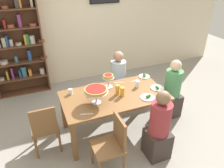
% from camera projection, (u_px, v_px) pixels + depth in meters
% --- Properties ---
extents(ground_plane, '(12.00, 12.00, 0.00)m').
position_uv_depth(ground_plane, '(114.00, 129.00, 3.84)').
color(ground_plane, gray).
extents(rear_partition, '(8.00, 0.12, 2.80)m').
position_uv_depth(rear_partition, '(78.00, 23.00, 4.93)').
color(rear_partition, beige).
rests_on(rear_partition, ground_plane).
extents(dining_table, '(1.71, 0.92, 0.74)m').
position_uv_depth(dining_table, '(114.00, 99.00, 3.52)').
color(dining_table, brown).
rests_on(dining_table, ground_plane).
extents(bookshelf, '(1.14, 0.30, 2.21)m').
position_uv_depth(bookshelf, '(15.00, 44.00, 4.44)').
color(bookshelf, brown).
rests_on(bookshelf, ground_plane).
extents(diner_near_right, '(0.34, 0.34, 1.15)m').
position_uv_depth(diner_near_right, '(159.00, 130.00, 3.11)').
color(diner_near_right, '#382D28').
rests_on(diner_near_right, ground_plane).
extents(diner_head_east, '(0.34, 0.34, 1.15)m').
position_uv_depth(diner_head_east, '(172.00, 93.00, 4.01)').
color(diner_head_east, '#382D28').
rests_on(diner_head_east, ground_plane).
extents(diner_far_right, '(0.34, 0.34, 1.15)m').
position_uv_depth(diner_far_right, '(118.00, 82.00, 4.37)').
color(diner_far_right, '#382D28').
rests_on(diner_far_right, ground_plane).
extents(chair_near_left, '(0.40, 0.40, 0.87)m').
position_uv_depth(chair_near_left, '(112.00, 143.00, 2.90)').
color(chair_near_left, brown).
rests_on(chair_near_left, ground_plane).
extents(chair_head_west, '(0.40, 0.40, 0.87)m').
position_uv_depth(chair_head_west, '(45.00, 126.00, 3.19)').
color(chair_head_west, brown).
rests_on(chair_head_west, ground_plane).
extents(deep_dish_pizza_stand, '(0.37, 0.37, 0.26)m').
position_uv_depth(deep_dish_pizza_stand, '(96.00, 91.00, 3.18)').
color(deep_dish_pizza_stand, silver).
rests_on(deep_dish_pizza_stand, dining_table).
extents(personal_pizza_stand, '(0.20, 0.20, 0.24)m').
position_uv_depth(personal_pizza_stand, '(109.00, 78.00, 3.61)').
color(personal_pizza_stand, silver).
rests_on(personal_pizza_stand, dining_table).
extents(salad_plate_near_diner, '(0.23, 0.23, 0.07)m').
position_uv_depth(salad_plate_near_diner, '(148.00, 97.00, 3.39)').
color(salad_plate_near_diner, white).
rests_on(salad_plate_near_diner, dining_table).
extents(salad_plate_far_diner, '(0.21, 0.21, 0.07)m').
position_uv_depth(salad_plate_far_diner, '(144.00, 76.00, 4.02)').
color(salad_plate_far_diner, white).
rests_on(salad_plate_far_diner, dining_table).
extents(salad_plate_spare, '(0.23, 0.23, 0.06)m').
position_uv_depth(salad_plate_spare, '(157.00, 88.00, 3.64)').
color(salad_plate_spare, white).
rests_on(salad_plate_spare, dining_table).
extents(beer_glass_amber_tall, '(0.07, 0.07, 0.16)m').
position_uv_depth(beer_glass_amber_tall, '(122.00, 92.00, 3.42)').
color(beer_glass_amber_tall, gold).
rests_on(beer_glass_amber_tall, dining_table).
extents(beer_glass_amber_short, '(0.07, 0.07, 0.17)m').
position_uv_depth(beer_glass_amber_short, '(117.00, 90.00, 3.46)').
color(beer_glass_amber_short, gold).
rests_on(beer_glass_amber_short, dining_table).
extents(beer_glass_amber_spare, '(0.07, 0.07, 0.14)m').
position_uv_depth(beer_glass_amber_spare, '(95.00, 88.00, 3.52)').
color(beer_glass_amber_spare, gold).
rests_on(beer_glass_amber_spare, dining_table).
extents(water_glass_clear_near, '(0.07, 0.07, 0.12)m').
position_uv_depth(water_glass_clear_near, '(137.00, 84.00, 3.67)').
color(water_glass_clear_near, white).
rests_on(water_glass_clear_near, dining_table).
extents(water_glass_clear_far, '(0.07, 0.07, 0.09)m').
position_uv_depth(water_glass_clear_far, '(71.00, 92.00, 3.48)').
color(water_glass_clear_far, white).
rests_on(water_glass_clear_far, dining_table).
extents(cutlery_fork_near, '(0.18, 0.07, 0.00)m').
position_uv_depth(cutlery_fork_near, '(87.00, 114.00, 3.03)').
color(cutlery_fork_near, silver).
rests_on(cutlery_fork_near, dining_table).
extents(cutlery_knife_near, '(0.18, 0.05, 0.00)m').
position_uv_depth(cutlery_knife_near, '(92.00, 87.00, 3.70)').
color(cutlery_knife_near, silver).
rests_on(cutlery_knife_near, dining_table).
extents(cutlery_fork_far, '(0.18, 0.07, 0.00)m').
position_uv_depth(cutlery_fork_far, '(135.00, 80.00, 3.90)').
color(cutlery_fork_far, silver).
rests_on(cutlery_fork_far, dining_table).
extents(cutlery_knife_far, '(0.18, 0.07, 0.00)m').
position_uv_depth(cutlery_knife_far, '(119.00, 82.00, 3.83)').
color(cutlery_knife_far, silver).
rests_on(cutlery_knife_far, dining_table).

